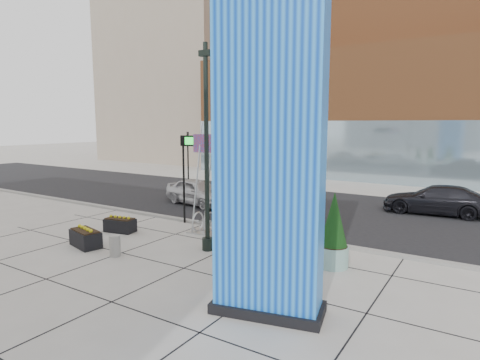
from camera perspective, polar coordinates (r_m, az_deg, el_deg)
The scene contains 20 objects.
ground at distance 15.09m, azimuth -8.45°, elevation -10.49°, with size 160.00×160.00×0.00m, color #9E9991.
street_asphalt at distance 23.32m, azimuth 7.79°, elevation -3.82°, with size 80.00×12.00×0.02m, color black.
curb_edge at distance 18.16m, azimuth -0.15°, elevation -7.00°, with size 80.00×0.30×0.12m, color gray.
tower_podium at distance 38.73m, azimuth 19.95°, elevation 8.64°, with size 34.00×10.00×11.00m, color #9B582D.
tower_glass_front at distance 34.13m, azimuth 17.97°, elevation 3.83°, with size 34.00×0.60×5.00m, color #8CA5B2.
building_beige_left at distance 58.39m, azimuth -6.32°, elevation 20.08°, with size 18.00×20.00×34.00m, color gray.
blue_pylon at distance 9.68m, azimuth 4.23°, elevation 6.51°, with size 3.01×1.82×9.35m.
lamp_post at distance 14.86m, azimuth -4.75°, elevation 1.64°, with size 0.49×0.42×7.63m.
public_art_sculpture at distance 17.44m, azimuth -3.80°, elevation -3.51°, with size 2.25×1.27×4.91m.
concrete_bollard at distance 15.38m, azimuth -17.36°, elevation -8.91°, with size 0.40×0.40×0.77m, color gray.
overhead_street_sign at distance 18.73m, azimuth -6.41°, elevation 4.46°, with size 1.96×0.68×4.22m.
round_planter_east at distance 13.78m, azimuth 13.18°, elevation -7.16°, with size 1.02×1.02×2.56m.
round_planter_mid at distance 14.90m, azimuth 6.76°, elevation -5.65°, with size 1.06×1.06×2.66m.
round_planter_west at distance 15.18m, azimuth 1.15°, elevation -6.13°, with size 0.89×0.89×2.23m.
box_planter_north at distance 18.65m, azimuth -16.69°, elevation -6.06°, with size 1.44×0.90×0.74m.
box_planter_south at distance 16.90m, azimuth -21.11°, elevation -7.62°, with size 1.59×1.06×0.80m.
car_white_west at distance 23.74m, azimuth -6.00°, elevation -1.70°, with size 1.83×4.54×1.55m, color silver.
car_silver_mid at distance 20.39m, azimuth 5.61°, elevation -3.49°, with size 1.50×4.31×1.42m, color #B0B3B8.
car_dark_east at distance 23.59m, azimuth 26.12°, elevation -2.57°, with size 2.15×5.28×1.53m, color black.
traffic_signal at distance 33.61m, azimuth -7.42°, elevation 3.76°, with size 0.15×0.18×4.10m.
Camera 1 is at (9.39, -10.81, 4.77)m, focal length 30.00 mm.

